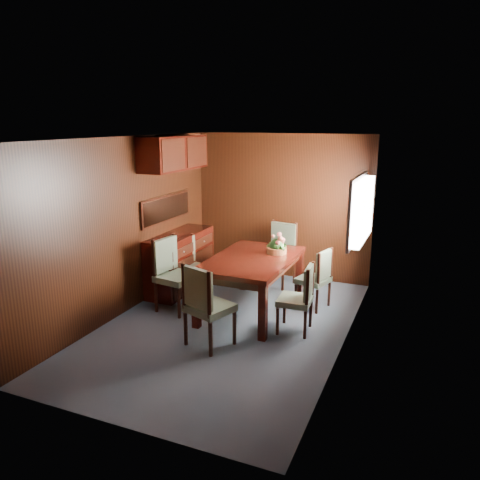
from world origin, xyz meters
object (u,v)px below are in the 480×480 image
at_px(chair_left_near, 172,270).
at_px(chair_head, 205,302).
at_px(dining_table, 252,265).
at_px(sideboard, 180,261).
at_px(flower_centerpiece, 277,244).
at_px(chair_right_near, 300,295).

distance_m(chair_left_near, chair_head, 1.28).
bearing_deg(dining_table, sideboard, 163.46).
xyz_separation_m(dining_table, chair_left_near, (-1.06, -0.34, -0.10)).
bearing_deg(chair_left_near, sideboard, -148.90).
bearing_deg(dining_table, chair_left_near, -161.49).
xyz_separation_m(dining_table, flower_centerpiece, (0.24, 0.33, 0.25)).
distance_m(dining_table, chair_left_near, 1.12).
height_order(dining_table, chair_head, chair_head).
relative_size(chair_left_near, chair_right_near, 1.17).
distance_m(sideboard, chair_right_near, 2.31).
distance_m(sideboard, chair_left_near, 0.84).
height_order(sideboard, chair_left_near, chair_left_near).
height_order(dining_table, flower_centerpiece, flower_centerpiece).
bearing_deg(chair_left_near, flower_centerpiece, 126.16).
xyz_separation_m(sideboard, chair_left_near, (0.31, -0.77, 0.13)).
relative_size(dining_table, chair_left_near, 1.63).
relative_size(sideboard, chair_head, 1.38).
relative_size(chair_right_near, flower_centerpiece, 2.99).
height_order(sideboard, dining_table, sideboard).
bearing_deg(chair_left_near, dining_table, 116.88).
xyz_separation_m(sideboard, flower_centerpiece, (1.62, -0.10, 0.48)).
xyz_separation_m(dining_table, chair_right_near, (0.79, -0.36, -0.18)).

